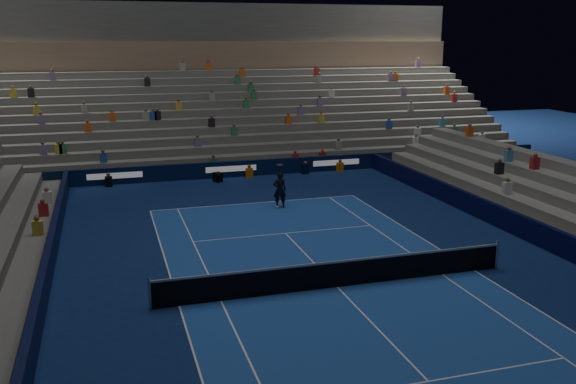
# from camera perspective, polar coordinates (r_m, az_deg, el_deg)

# --- Properties ---
(ground) EXTENTS (90.00, 90.00, 0.00)m
(ground) POSITION_cam_1_polar(r_m,az_deg,el_deg) (21.94, 4.55, -8.73)
(ground) COLOR #0D1E4E
(ground) RESTS_ON ground
(court_surface) EXTENTS (10.97, 23.77, 0.01)m
(court_surface) POSITION_cam_1_polar(r_m,az_deg,el_deg) (21.93, 4.55, -8.71)
(court_surface) COLOR #1C469C
(court_surface) RESTS_ON ground
(sponsor_barrier_far) EXTENTS (44.00, 0.25, 1.00)m
(sponsor_barrier_far) POSITION_cam_1_polar(r_m,az_deg,el_deg) (38.89, -5.29, 2.11)
(sponsor_barrier_far) COLOR #081333
(sponsor_barrier_far) RESTS_ON ground
(sponsor_barrier_east) EXTENTS (0.25, 37.00, 1.00)m
(sponsor_barrier_east) POSITION_cam_1_polar(r_m,az_deg,el_deg) (26.67, 24.48, -4.67)
(sponsor_barrier_east) COLOR #080A32
(sponsor_barrier_east) RESTS_ON ground
(sponsor_barrier_west) EXTENTS (0.25, 37.00, 1.00)m
(sponsor_barrier_west) POSITION_cam_1_polar(r_m,az_deg,el_deg) (20.57, -21.95, -9.84)
(sponsor_barrier_west) COLOR black
(sponsor_barrier_west) RESTS_ON ground
(grandstand_main) EXTENTS (44.00, 15.20, 11.20)m
(grandstand_main) POSITION_cam_1_polar(r_m,az_deg,el_deg) (47.59, -7.65, 7.73)
(grandstand_main) COLOR #60605C
(grandstand_main) RESTS_ON ground
(tennis_net) EXTENTS (12.90, 0.10, 1.10)m
(tennis_net) POSITION_cam_1_polar(r_m,az_deg,el_deg) (21.75, 4.58, -7.50)
(tennis_net) COLOR #B2B2B7
(tennis_net) RESTS_ON ground
(tennis_player) EXTENTS (0.73, 0.52, 1.86)m
(tennis_player) POSITION_cam_1_polar(r_m,az_deg,el_deg) (31.58, -0.76, 0.20)
(tennis_player) COLOR black
(tennis_player) RESTS_ON ground
(broadcast_camera) EXTENTS (0.58, 0.95, 0.57)m
(broadcast_camera) POSITION_cam_1_polar(r_m,az_deg,el_deg) (37.68, -6.48, 1.38)
(broadcast_camera) COLOR black
(broadcast_camera) RESTS_ON ground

